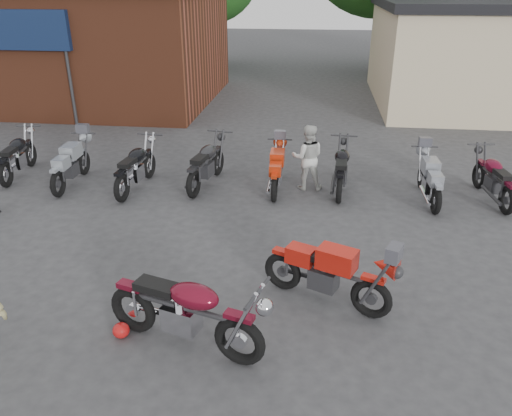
% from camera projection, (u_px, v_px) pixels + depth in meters
% --- Properties ---
extents(ground, '(90.00, 90.00, 0.00)m').
position_uv_depth(ground, '(219.00, 332.00, 6.93)').
color(ground, '#353537').
extents(brick_building, '(12.00, 8.00, 4.00)m').
position_uv_depth(brick_building, '(60.00, 47.00, 19.70)').
color(brick_building, brown).
rests_on(brick_building, ground).
extents(vintage_motorcycle, '(2.34, 1.34, 1.29)m').
position_uv_depth(vintage_motorcycle, '(186.00, 307.00, 6.38)').
color(vintage_motorcycle, '#5C0B1B').
rests_on(vintage_motorcycle, ground).
extents(sportbike, '(2.07, 1.39, 1.14)m').
position_uv_depth(sportbike, '(329.00, 270.00, 7.32)').
color(sportbike, red).
rests_on(sportbike, ground).
extents(helmet, '(0.28, 0.28, 0.21)m').
position_uv_depth(helmet, '(121.00, 330.00, 6.80)').
color(helmet, '#B41313').
rests_on(helmet, ground).
extents(person_light, '(0.76, 0.61, 1.51)m').
position_uv_depth(person_light, '(308.00, 157.00, 11.35)').
color(person_light, beige).
rests_on(person_light, ground).
extents(row_bike_0, '(0.92, 2.05, 1.15)m').
position_uv_depth(row_bike_0, '(17.00, 153.00, 12.18)').
color(row_bike_0, black).
rests_on(row_bike_0, ground).
extents(row_bike_1, '(0.70, 1.96, 1.13)m').
position_uv_depth(row_bike_1, '(71.00, 162.00, 11.66)').
color(row_bike_1, '#90969D').
rests_on(row_bike_1, ground).
extents(row_bike_2, '(0.84, 2.08, 1.17)m').
position_uv_depth(row_bike_2, '(136.00, 164.00, 11.42)').
color(row_bike_2, black).
rests_on(row_bike_2, ground).
extents(row_bike_3, '(1.02, 2.14, 1.19)m').
position_uv_depth(row_bike_3, '(206.00, 161.00, 11.61)').
color(row_bike_3, black).
rests_on(row_bike_3, ground).
extents(row_bike_4, '(0.62, 1.86, 1.07)m').
position_uv_depth(row_bike_4, '(277.00, 168.00, 11.38)').
color(row_bike_4, red).
rests_on(row_bike_4, ground).
extents(row_bike_5, '(0.79, 2.04, 1.16)m').
position_uv_depth(row_bike_5, '(341.00, 166.00, 11.35)').
color(row_bike_5, black).
rests_on(row_bike_5, ground).
extents(row_bike_6, '(0.67, 1.89, 1.09)m').
position_uv_depth(row_bike_6, '(430.00, 177.00, 10.82)').
color(row_bike_6, gray).
rests_on(row_bike_6, ground).
extents(row_bike_7, '(0.87, 2.01, 1.13)m').
position_uv_depth(row_bike_7, '(494.00, 176.00, 10.83)').
color(row_bike_7, '#560A1F').
rests_on(row_bike_7, ground).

